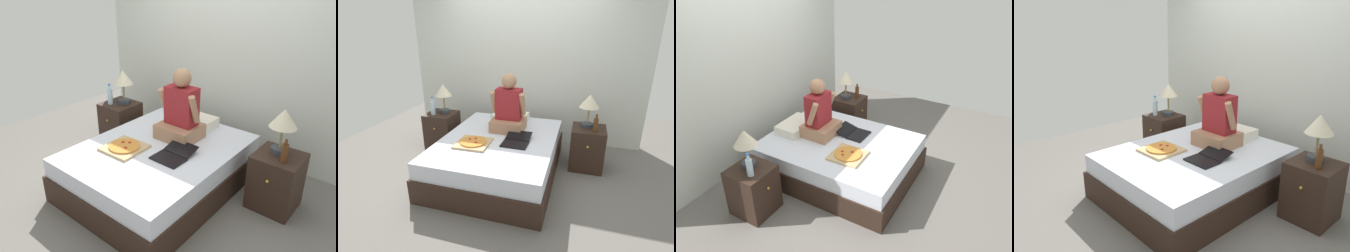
{
  "view_description": "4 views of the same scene",
  "coord_description": "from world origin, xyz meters",
  "views": [
    {
      "loc": [
        2.02,
        -2.3,
        2.13
      ],
      "look_at": [
        0.09,
        0.04,
        0.75
      ],
      "focal_mm": 35.0,
      "sensor_mm": 36.0,
      "label": 1
    },
    {
      "loc": [
        0.99,
        -2.96,
        1.85
      ],
      "look_at": [
        0.12,
        -0.08,
        0.71
      ],
      "focal_mm": 28.0,
      "sensor_mm": 36.0,
      "label": 2
    },
    {
      "loc": [
        -3.11,
        -1.87,
        2.72
      ],
      "look_at": [
        -0.11,
        -0.13,
        0.8
      ],
      "focal_mm": 35.0,
      "sensor_mm": 36.0,
      "label": 3
    },
    {
      "loc": [
        2.34,
        -2.32,
        1.83
      ],
      "look_at": [
        -0.07,
        -0.12,
        0.79
      ],
      "focal_mm": 35.0,
      "sensor_mm": 36.0,
      "label": 4
    }
  ],
  "objects": [
    {
      "name": "bed",
      "position": [
        0.0,
        0.0,
        0.24
      ],
      "size": [
        1.47,
        1.91,
        0.49
      ],
      "color": "black",
      "rests_on": "ground"
    },
    {
      "name": "pillow",
      "position": [
        -0.04,
        0.67,
        0.55
      ],
      "size": [
        0.52,
        0.34,
        0.12
      ],
      "primitive_type": "cube",
      "color": "silver",
      "rests_on": "bed"
    },
    {
      "name": "nightstand_right",
      "position": [
        1.11,
        0.48,
        0.29
      ],
      "size": [
        0.44,
        0.47,
        0.58
      ],
      "color": "black",
      "rests_on": "ground"
    },
    {
      "name": "person_seated",
      "position": [
        0.03,
        0.33,
        0.78
      ],
      "size": [
        0.47,
        0.4,
        0.78
      ],
      "color": "#A37556",
      "rests_on": "bed"
    },
    {
      "name": "lamp_on_left_nightstand",
      "position": [
        -1.07,
        0.53,
        0.91
      ],
      "size": [
        0.26,
        0.26,
        0.45
      ],
      "color": "#333842",
      "rests_on": "nightstand_left"
    },
    {
      "name": "water_bottle",
      "position": [
        -1.19,
        0.39,
        0.69
      ],
      "size": [
        0.07,
        0.07,
        0.28
      ],
      "color": "silver",
      "rests_on": "nightstand_left"
    },
    {
      "name": "laptop",
      "position": [
        0.25,
        -0.08,
        0.52
      ],
      "size": [
        0.32,
        0.42,
        0.07
      ],
      "color": "black",
      "rests_on": "bed"
    },
    {
      "name": "nightstand_left",
      "position": [
        -1.11,
        0.48,
        0.29
      ],
      "size": [
        0.44,
        0.47,
        0.58
      ],
      "color": "black",
      "rests_on": "ground"
    },
    {
      "name": "lamp_on_right_nightstand",
      "position": [
        1.08,
        0.53,
        0.91
      ],
      "size": [
        0.26,
        0.26,
        0.45
      ],
      "color": "#333842",
      "rests_on": "nightstand_right"
    },
    {
      "name": "beer_bottle",
      "position": [
        1.18,
        0.38,
        0.68
      ],
      "size": [
        0.06,
        0.06,
        0.23
      ],
      "color": "#512D14",
      "rests_on": "nightstand_right"
    },
    {
      "name": "ground_plane",
      "position": [
        0.0,
        0.0,
        0.0
      ],
      "size": [
        5.86,
        5.86,
        0.0
      ],
      "primitive_type": "plane",
      "color": "#66605B"
    },
    {
      "name": "pizza_box",
      "position": [
        -0.25,
        -0.26,
        0.51
      ],
      "size": [
        0.41,
        0.41,
        0.04
      ],
      "color": "tan",
      "rests_on": "bed"
    },
    {
      "name": "wall_back",
      "position": [
        0.0,
        1.31,
        1.25
      ],
      "size": [
        3.86,
        0.12,
        2.5
      ],
      "primitive_type": "cube",
      "color": "silver",
      "rests_on": "ground"
    }
  ]
}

